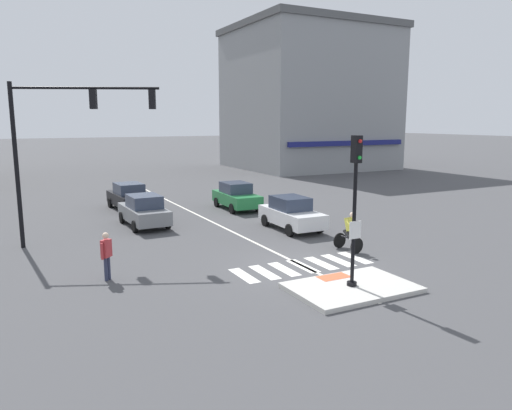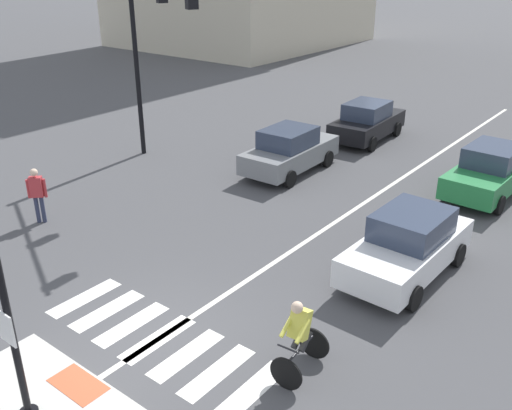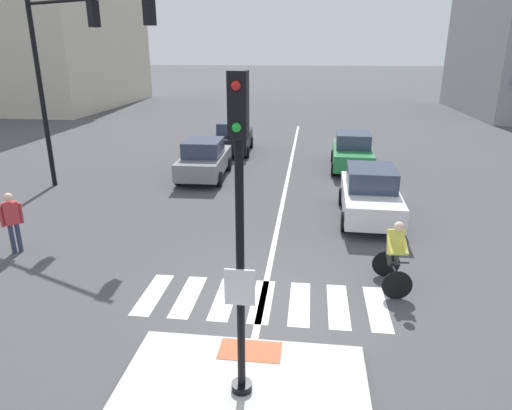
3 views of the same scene
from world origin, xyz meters
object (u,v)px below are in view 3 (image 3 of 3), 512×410
object	(u,v)px
cyclist	(394,254)
car_white_eastbound_mid	(370,194)
car_grey_westbound_far	(204,159)
pedestrian_at_curb_left	(12,218)
car_black_westbound_distant	(233,137)
traffic_light_mast	(70,59)
signal_pole	(240,217)
car_green_eastbound_far	(352,151)

from	to	relation	value
cyclist	car_white_eastbound_mid	bearing A→B (deg)	89.92
car_grey_westbound_far	car_white_eastbound_mid	xyz separation A→B (m)	(6.36, -4.09, 0.00)
pedestrian_at_curb_left	car_black_westbound_distant	bearing A→B (deg)	74.24
cyclist	traffic_light_mast	bearing A→B (deg)	149.37
signal_pole	car_green_eastbound_far	distance (m)	15.25
car_black_westbound_distant	traffic_light_mast	bearing A→B (deg)	-119.68
traffic_light_mast	cyclist	bearing A→B (deg)	-30.63
car_black_westbound_distant	cyclist	distance (m)	15.09
car_black_westbound_distant	car_green_eastbound_far	bearing A→B (deg)	-25.63
car_grey_westbound_far	pedestrian_at_curb_left	world-z (taller)	pedestrian_at_curb_left
cyclist	pedestrian_at_curb_left	bearing A→B (deg)	175.31
traffic_light_mast	cyclist	distance (m)	12.70
car_green_eastbound_far	car_grey_westbound_far	bearing A→B (deg)	-160.20
car_green_eastbound_far	cyclist	size ratio (longest dim) A/B	2.47
car_grey_westbound_far	pedestrian_at_curb_left	bearing A→B (deg)	-112.63
car_black_westbound_distant	car_white_eastbound_mid	bearing A→B (deg)	-56.94
pedestrian_at_curb_left	signal_pole	bearing A→B (deg)	-34.10
traffic_light_mast	car_green_eastbound_far	world-z (taller)	traffic_light_mast
traffic_light_mast	car_white_eastbound_mid	size ratio (longest dim) A/B	1.68
car_grey_westbound_far	car_green_eastbound_far	xyz separation A→B (m)	(6.30, 2.27, 0.00)
traffic_light_mast	car_grey_westbound_far	distance (m)	6.27
car_black_westbound_distant	pedestrian_at_curb_left	world-z (taller)	pedestrian_at_curb_left
signal_pole	cyclist	size ratio (longest dim) A/B	2.85
pedestrian_at_curb_left	car_white_eastbound_mid	bearing A→B (deg)	21.73
signal_pole	car_white_eastbound_mid	size ratio (longest dim) A/B	1.16
signal_pole	pedestrian_at_curb_left	bearing A→B (deg)	145.90
car_green_eastbound_far	traffic_light_mast	bearing A→B (deg)	-154.76
car_grey_westbound_far	car_white_eastbound_mid	bearing A→B (deg)	-32.74
traffic_light_mast	car_black_westbound_distant	distance (m)	9.75
signal_pole	traffic_light_mast	size ratio (longest dim) A/B	0.69
car_white_eastbound_mid	car_grey_westbound_far	bearing A→B (deg)	147.26
pedestrian_at_curb_left	traffic_light_mast	bearing A→B (deg)	97.53
signal_pole	pedestrian_at_curb_left	xyz separation A→B (m)	(-6.80, 4.61, -2.05)
traffic_light_mast	car_grey_westbound_far	world-z (taller)	traffic_light_mast
car_grey_westbound_far	car_green_eastbound_far	world-z (taller)	same
traffic_light_mast	car_white_eastbound_mid	world-z (taller)	traffic_light_mast
car_grey_westbound_far	pedestrian_at_curb_left	distance (m)	8.61
signal_pole	traffic_light_mast	xyz separation A→B (m)	(-7.51, 9.96, 1.83)
signal_pole	traffic_light_mast	world-z (taller)	traffic_light_mast
car_grey_westbound_far	pedestrian_at_curb_left	xyz separation A→B (m)	(-3.31, -7.95, 0.17)
car_black_westbound_distant	cyclist	world-z (taller)	cyclist
car_green_eastbound_far	car_white_eastbound_mid	distance (m)	6.36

